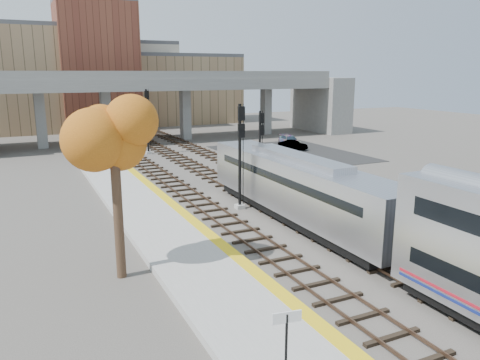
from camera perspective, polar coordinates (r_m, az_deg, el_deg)
name	(u,v)px	position (r m, az deg, el deg)	size (l,w,h in m)	color
ground	(339,255)	(25.41, 12.03, -8.89)	(160.00, 160.00, 0.00)	#47423D
platform	(211,277)	(21.98, -3.51, -11.70)	(4.50, 60.00, 0.35)	#9E9E99
yellow_strip	(248,266)	(22.61, 1.03, -10.44)	(0.70, 60.00, 0.01)	yellow
tracks	(249,196)	(35.95, 1.13, -1.94)	(10.70, 95.00, 0.25)	black
overpass	(171,98)	(66.59, -8.45, 9.83)	(54.00, 12.00, 9.50)	slate
buildings_far	(113,81)	(86.61, -15.17, 11.61)	(43.00, 21.00, 20.60)	#967B57
parking_lot	(290,153)	(55.44, 6.07, 3.26)	(14.00, 18.00, 0.04)	black
locomotive	(297,187)	(29.84, 6.96, -0.80)	(3.02, 19.05, 4.10)	#A8AAB2
signal_mast_near	(240,157)	(31.97, 0.02, 2.76)	(0.60, 0.64, 7.29)	#9E9E99
signal_mast_mid	(260,152)	(38.15, 2.46, 3.43)	(0.60, 0.64, 6.34)	#9E9E99
signal_mast_far	(147,122)	(55.25, -11.22, 6.99)	(0.60, 0.64, 7.47)	#9E9E99
station_sign	(287,332)	(14.37, 5.70, -17.96)	(0.90, 0.20, 2.27)	black
tree	(113,133)	(21.23, -15.22, 5.59)	(3.60, 3.60, 9.14)	#382619
car_a	(305,158)	(49.70, 7.87, 2.73)	(1.27, 3.16, 1.08)	#99999E
car_b	(293,145)	(57.80, 6.46, 4.25)	(1.24, 3.55, 1.17)	#99999E
car_c	(290,141)	(61.19, 6.06, 4.81)	(1.82, 4.48, 1.30)	#99999E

